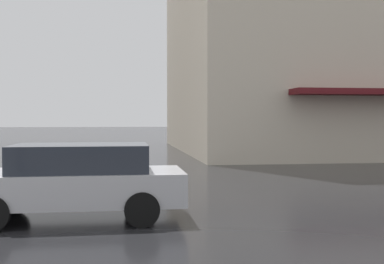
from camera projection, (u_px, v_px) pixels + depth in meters
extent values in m
cube|color=beige|center=(362.00, 15.00, 29.84)|extent=(18.13, 22.76, 16.74)
cube|color=#B7B7BC|center=(73.00, 187.00, 8.96)|extent=(1.75, 4.10, 0.60)
cube|color=#232833|center=(81.00, 158.00, 8.97)|extent=(1.54, 2.46, 0.50)
cylinder|color=black|center=(14.00, 197.00, 9.61)|extent=(0.20, 0.62, 0.62)
cylinder|color=black|center=(142.00, 210.00, 8.33)|extent=(0.20, 0.62, 0.62)
cylinder|color=black|center=(139.00, 195.00, 9.96)|extent=(0.20, 0.62, 0.62)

